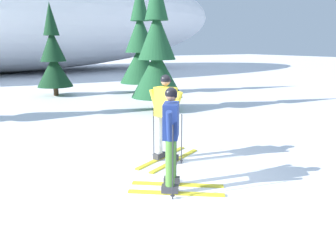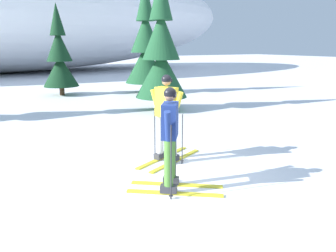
{
  "view_description": "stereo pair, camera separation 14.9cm",
  "coord_description": "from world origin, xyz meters",
  "px_view_note": "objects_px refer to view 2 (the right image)",
  "views": [
    {
      "loc": [
        -3.04,
        -5.02,
        2.43
      ],
      "look_at": [
        0.01,
        0.15,
        0.95
      ],
      "focal_mm": 35.38,
      "sensor_mm": 36.0,
      "label": 1
    },
    {
      "loc": [
        -2.91,
        -5.1,
        2.43
      ],
      "look_at": [
        0.01,
        0.15,
        0.95
      ],
      "focal_mm": 35.38,
      "sensor_mm": 36.0,
      "label": 2
    }
  ],
  "objects_px": {
    "skier_navy_jacket": "(170,137)",
    "skier_yellow_jacket": "(167,116)",
    "pine_tree_center_right": "(161,54)",
    "pine_tree_far_right": "(146,48)",
    "pine_tree_center_left": "(59,58)"
  },
  "relations": [
    {
      "from": "pine_tree_center_left",
      "to": "pine_tree_far_right",
      "type": "distance_m",
      "value": 4.2
    },
    {
      "from": "pine_tree_center_right",
      "to": "pine_tree_far_right",
      "type": "xyz_separation_m",
      "value": [
        1.44,
        4.33,
        0.17
      ]
    },
    {
      "from": "skier_yellow_jacket",
      "to": "pine_tree_far_right",
      "type": "bearing_deg",
      "value": 66.92
    },
    {
      "from": "skier_navy_jacket",
      "to": "pine_tree_far_right",
      "type": "bearing_deg",
      "value": 66.49
    },
    {
      "from": "skier_navy_jacket",
      "to": "skier_yellow_jacket",
      "type": "height_order",
      "value": "skier_yellow_jacket"
    },
    {
      "from": "pine_tree_far_right",
      "to": "skier_navy_jacket",
      "type": "bearing_deg",
      "value": -113.51
    },
    {
      "from": "skier_yellow_jacket",
      "to": "skier_navy_jacket",
      "type": "bearing_deg",
      "value": -116.5
    },
    {
      "from": "pine_tree_center_left",
      "to": "skier_navy_jacket",
      "type": "bearing_deg",
      "value": -93.46
    },
    {
      "from": "skier_yellow_jacket",
      "to": "pine_tree_center_right",
      "type": "bearing_deg",
      "value": 63.14
    },
    {
      "from": "skier_navy_jacket",
      "to": "skier_yellow_jacket",
      "type": "relative_size",
      "value": 0.96
    },
    {
      "from": "skier_navy_jacket",
      "to": "pine_tree_center_left",
      "type": "height_order",
      "value": "pine_tree_center_left"
    },
    {
      "from": "pine_tree_center_right",
      "to": "skier_yellow_jacket",
      "type": "bearing_deg",
      "value": -116.86
    },
    {
      "from": "pine_tree_center_right",
      "to": "skier_navy_jacket",
      "type": "bearing_deg",
      "value": -116.79
    },
    {
      "from": "pine_tree_center_right",
      "to": "pine_tree_far_right",
      "type": "distance_m",
      "value": 4.57
    },
    {
      "from": "skier_navy_jacket",
      "to": "pine_tree_center_left",
      "type": "bearing_deg",
      "value": 86.54
    }
  ]
}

